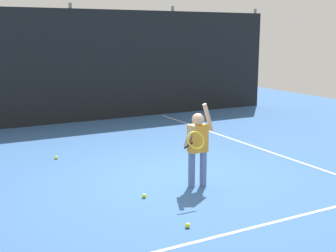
{
  "coord_description": "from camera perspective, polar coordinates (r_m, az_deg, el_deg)",
  "views": [
    {
      "loc": [
        -3.53,
        -6.41,
        2.42
      ],
      "look_at": [
        0.07,
        0.33,
        0.85
      ],
      "focal_mm": 47.96,
      "sensor_mm": 36.0,
      "label": 1
    }
  ],
  "objects": [
    {
      "name": "court_line_baseline",
      "position": [
        6.0,
        11.19,
        -12.42
      ],
      "size": [
        9.0,
        0.05,
        0.0
      ],
      "primitive_type": "cube",
      "color": "white",
      "rests_on": "ground"
    },
    {
      "name": "fence_post_2",
      "position": [
        12.7,
        -12.03,
        7.75
      ],
      "size": [
        0.09,
        0.09,
        3.24
      ],
      "primitive_type": "cylinder",
      "color": "slate",
      "rests_on": "ground"
    },
    {
      "name": "tennis_ball_3",
      "position": [
        9.12,
        -14.01,
        -3.92
      ],
      "size": [
        0.07,
        0.07,
        0.07
      ],
      "primitive_type": "sphere",
      "color": "#CCE033",
      "rests_on": "ground"
    },
    {
      "name": "court_line_sideline",
      "position": [
        9.94,
        11.28,
        -2.7
      ],
      "size": [
        0.05,
        9.0,
        0.0
      ],
      "primitive_type": "cube",
      "color": "white",
      "rests_on": "ground"
    },
    {
      "name": "fence_post_4",
      "position": [
        15.64,
        10.81,
        8.48
      ],
      "size": [
        0.09,
        0.09,
        3.24
      ],
      "primitive_type": "cylinder",
      "color": "slate",
      "rests_on": "ground"
    },
    {
      "name": "fence_post_3",
      "position": [
        13.9,
        0.58,
        8.32
      ],
      "size": [
        0.09,
        0.09,
        3.24
      ],
      "primitive_type": "cylinder",
      "color": "slate",
      "rests_on": "ground"
    },
    {
      "name": "back_fence_windscreen",
      "position": [
        12.64,
        -11.94,
        7.4
      ],
      "size": [
        12.83,
        0.08,
        3.09
      ],
      "primitive_type": "cube",
      "color": "black",
      "rests_on": "ground"
    },
    {
      "name": "tennis_ball_2",
      "position": [
        5.85,
        2.51,
        -12.5
      ],
      "size": [
        0.07,
        0.07,
        0.07
      ],
      "primitive_type": "sphere",
      "color": "#CCE033",
      "rests_on": "ground"
    },
    {
      "name": "tennis_player",
      "position": [
        7.12,
        3.8,
        -2.19
      ],
      "size": [
        0.73,
        0.58,
        1.35
      ],
      "rotation": [
        0.0,
        0.0,
        -0.03
      ],
      "color": "slate",
      "rests_on": "ground"
    },
    {
      "name": "ground_plane",
      "position": [
        7.71,
        0.69,
        -6.69
      ],
      "size": [
        20.0,
        20.0,
        0.0
      ],
      "primitive_type": "plane",
      "color": "#335B93"
    },
    {
      "name": "tennis_ball_0",
      "position": [
        6.84,
        -3.04,
        -8.85
      ],
      "size": [
        0.07,
        0.07,
        0.07
      ],
      "primitive_type": "sphere",
      "color": "#CCE033",
      "rests_on": "ground"
    }
  ]
}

